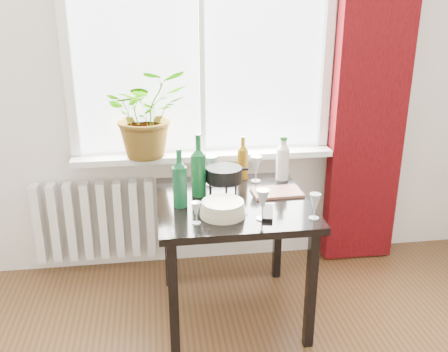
{
  "coord_description": "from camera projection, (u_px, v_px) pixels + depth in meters",
  "views": [
    {
      "loc": [
        -0.32,
        -1.01,
        1.83
      ],
      "look_at": [
        0.05,
        1.55,
        0.89
      ],
      "focal_mm": 40.0,
      "sensor_mm": 36.0,
      "label": 1
    }
  ],
  "objects": [
    {
      "name": "tv_remote",
      "position": [
        268.0,
        213.0,
        2.62
      ],
      "size": [
        0.1,
        0.2,
        0.02
      ],
      "primitive_type": "cube",
      "rotation": [
        0.0,
        0.0,
        -0.24
      ],
      "color": "black",
      "rests_on": "table"
    },
    {
      "name": "wine_bottle_right",
      "position": [
        199.0,
        165.0,
        2.82
      ],
      "size": [
        0.09,
        0.09,
        0.37
      ],
      "primitive_type": null,
      "rotation": [
        0.0,
        0.0,
        -0.06
      ],
      "color": "#0D461F",
      "rests_on": "table"
    },
    {
      "name": "potted_plant",
      "position": [
        147.0,
        113.0,
        3.15
      ],
      "size": [
        0.59,
        0.54,
        0.57
      ],
      "primitive_type": "imported",
      "rotation": [
        0.0,
        0.0,
        0.22
      ],
      "color": "#226F1D",
      "rests_on": "windowsill"
    },
    {
      "name": "wine_bottle_left",
      "position": [
        180.0,
        178.0,
        2.68
      ],
      "size": [
        0.1,
        0.1,
        0.33
      ],
      "primitive_type": null,
      "rotation": [
        0.0,
        0.0,
        -0.36
      ],
      "color": "#0D4725",
      "rests_on": "table"
    },
    {
      "name": "table",
      "position": [
        233.0,
        215.0,
        2.84
      ],
      "size": [
        0.85,
        0.85,
        0.74
      ],
      "color": "black",
      "rests_on": "ground"
    },
    {
      "name": "wineglass_back_left",
      "position": [
        211.0,
        170.0,
        3.01
      ],
      "size": [
        0.1,
        0.1,
        0.19
      ],
      "primitive_type": null,
      "rotation": [
        0.0,
        0.0,
        0.39
      ],
      "color": "silver",
      "rests_on": "table"
    },
    {
      "name": "fondue_pot",
      "position": [
        224.0,
        181.0,
        2.88
      ],
      "size": [
        0.28,
        0.26,
        0.16
      ],
      "primitive_type": null,
      "rotation": [
        0.0,
        0.0,
        -0.22
      ],
      "color": "black",
      "rests_on": "table"
    },
    {
      "name": "cutting_board",
      "position": [
        277.0,
        192.0,
        2.91
      ],
      "size": [
        0.29,
        0.19,
        0.02
      ],
      "primitive_type": "cube",
      "rotation": [
        0.0,
        0.0,
        0.04
      ],
      "color": "brown",
      "rests_on": "table"
    },
    {
      "name": "radiator",
      "position": [
        95.0,
        220.0,
        3.41
      ],
      "size": [
        0.8,
        0.1,
        0.55
      ],
      "color": "white",
      "rests_on": "ground"
    },
    {
      "name": "wineglass_back_center",
      "position": [
        256.0,
        169.0,
        3.07
      ],
      "size": [
        0.09,
        0.09,
        0.17
      ],
      "primitive_type": null,
      "rotation": [
        0.0,
        0.0,
        -0.25
      ],
      "color": "#B5BEC3",
      "rests_on": "table"
    },
    {
      "name": "wineglass_front_left",
      "position": [
        196.0,
        213.0,
        2.51
      ],
      "size": [
        0.06,
        0.06,
        0.12
      ],
      "primitive_type": null,
      "rotation": [
        0.0,
        0.0,
        0.24
      ],
      "color": "silver",
      "rests_on": "table"
    },
    {
      "name": "bottle_amber",
      "position": [
        243.0,
        157.0,
        3.11
      ],
      "size": [
        0.09,
        0.09,
        0.28
      ],
      "primitive_type": null,
      "rotation": [
        0.0,
        0.0,
        -0.39
      ],
      "color": "brown",
      "rests_on": "table"
    },
    {
      "name": "windowsill",
      "position": [
        204.0,
        155.0,
        3.33
      ],
      "size": [
        1.72,
        0.2,
        0.04
      ],
      "color": "white",
      "rests_on": "ground"
    },
    {
      "name": "curtain",
      "position": [
        372.0,
        81.0,
        3.29
      ],
      "size": [
        0.5,
        0.12,
        2.56
      ],
      "color": "#370507",
      "rests_on": "ground"
    },
    {
      "name": "wineglass_far_right",
      "position": [
        315.0,
        206.0,
        2.56
      ],
      "size": [
        0.08,
        0.08,
        0.14
      ],
      "primitive_type": null,
      "rotation": [
        0.0,
        0.0,
        0.35
      ],
      "color": "#B1B9BE",
      "rests_on": "table"
    },
    {
      "name": "plate_stack",
      "position": [
        223.0,
        209.0,
        2.61
      ],
      "size": [
        0.31,
        0.31,
        0.08
      ],
      "primitive_type": "cylinder",
      "rotation": [
        0.0,
        0.0,
        -0.35
      ],
      "color": "beige",
      "rests_on": "table"
    },
    {
      "name": "wineglass_front_right",
      "position": [
        262.0,
        204.0,
        2.55
      ],
      "size": [
        0.09,
        0.09,
        0.17
      ],
      "primitive_type": null,
      "rotation": [
        0.0,
        0.0,
        0.31
      ],
      "color": "#B1B8BF",
      "rests_on": "table"
    },
    {
      "name": "cleaning_bottle",
      "position": [
        283.0,
        158.0,
        3.09
      ],
      "size": [
        0.08,
        0.08,
        0.28
      ],
      "primitive_type": null,
      "rotation": [
        0.0,
        0.0,
        -0.05
      ],
      "color": "silver",
      "rests_on": "table"
    },
    {
      "name": "window",
      "position": [
        201.0,
        34.0,
        3.13
      ],
      "size": [
        1.72,
        0.08,
        1.62
      ],
      "color": "white",
      "rests_on": "ground"
    }
  ]
}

